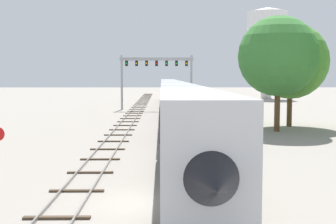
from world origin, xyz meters
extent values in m
plane|color=gray|center=(0.00, 0.00, 0.00)|extent=(400.00, 400.00, 0.00)
cube|color=slate|center=(1.28, 60.00, 0.08)|extent=(0.07, 200.00, 0.16)
cube|color=slate|center=(2.72, 60.00, 0.08)|extent=(0.07, 200.00, 0.16)
cube|color=#473828|center=(2.00, -2.00, 0.05)|extent=(2.60, 0.24, 0.10)
cube|color=#473828|center=(2.00, 2.00, 0.05)|extent=(2.60, 0.24, 0.10)
cube|color=#473828|center=(2.00, 6.00, 0.05)|extent=(2.60, 0.24, 0.10)
cube|color=#473828|center=(2.00, 10.00, 0.05)|extent=(2.60, 0.24, 0.10)
cube|color=#473828|center=(2.00, 14.00, 0.05)|extent=(2.60, 0.24, 0.10)
cube|color=#473828|center=(2.00, 18.00, 0.05)|extent=(2.60, 0.24, 0.10)
cube|color=#473828|center=(2.00, 22.00, 0.05)|extent=(2.60, 0.24, 0.10)
cube|color=#473828|center=(2.00, 26.00, 0.05)|extent=(2.60, 0.24, 0.10)
cube|color=#473828|center=(2.00, 30.00, 0.05)|extent=(2.60, 0.24, 0.10)
cube|color=#473828|center=(2.00, 34.00, 0.05)|extent=(2.60, 0.24, 0.10)
cube|color=#473828|center=(2.00, 38.00, 0.05)|extent=(2.60, 0.24, 0.10)
cube|color=#473828|center=(2.00, 42.00, 0.05)|extent=(2.60, 0.24, 0.10)
cube|color=#473828|center=(2.00, 46.00, 0.05)|extent=(2.60, 0.24, 0.10)
cube|color=#473828|center=(2.00, 50.00, 0.05)|extent=(2.60, 0.24, 0.10)
cube|color=#473828|center=(2.00, 54.00, 0.05)|extent=(2.60, 0.24, 0.10)
cube|color=#473828|center=(2.00, 58.00, 0.05)|extent=(2.60, 0.24, 0.10)
cube|color=#473828|center=(2.00, 62.00, 0.05)|extent=(2.60, 0.24, 0.10)
cube|color=#473828|center=(2.00, 66.00, 0.05)|extent=(2.60, 0.24, 0.10)
cube|color=#473828|center=(2.00, 70.00, 0.05)|extent=(2.60, 0.24, 0.10)
cube|color=#473828|center=(2.00, 74.00, 0.05)|extent=(2.60, 0.24, 0.10)
cube|color=#473828|center=(2.00, 78.00, 0.05)|extent=(2.60, 0.24, 0.10)
cube|color=#473828|center=(2.00, 82.00, 0.05)|extent=(2.60, 0.24, 0.10)
cube|color=#473828|center=(2.00, 86.00, 0.05)|extent=(2.60, 0.24, 0.10)
cube|color=#473828|center=(2.00, 90.00, 0.05)|extent=(2.60, 0.24, 0.10)
cube|color=#473828|center=(2.00, 94.00, 0.05)|extent=(2.60, 0.24, 0.10)
cube|color=#473828|center=(2.00, 98.00, 0.05)|extent=(2.60, 0.24, 0.10)
cube|color=#473828|center=(2.00, 102.00, 0.05)|extent=(2.60, 0.24, 0.10)
cube|color=#473828|center=(2.00, 106.00, 0.05)|extent=(2.60, 0.24, 0.10)
cube|color=#473828|center=(2.00, 110.00, 0.05)|extent=(2.60, 0.24, 0.10)
cube|color=#473828|center=(2.00, 114.00, 0.05)|extent=(2.60, 0.24, 0.10)
cube|color=#473828|center=(2.00, 118.00, 0.05)|extent=(2.60, 0.24, 0.10)
cube|color=#473828|center=(2.00, 122.00, 0.05)|extent=(2.60, 0.24, 0.10)
cube|color=#473828|center=(2.00, 126.00, 0.05)|extent=(2.60, 0.24, 0.10)
cube|color=#473828|center=(2.00, 130.00, 0.05)|extent=(2.60, 0.24, 0.10)
cube|color=#473828|center=(2.00, 134.00, 0.05)|extent=(2.60, 0.24, 0.10)
cube|color=#473828|center=(2.00, 138.00, 0.05)|extent=(2.60, 0.24, 0.10)
cube|color=#473828|center=(2.00, 142.00, 0.05)|extent=(2.60, 0.24, 0.10)
cube|color=#473828|center=(2.00, 146.00, 0.05)|extent=(2.60, 0.24, 0.10)
cube|color=#473828|center=(2.00, 150.00, 0.05)|extent=(2.60, 0.24, 0.10)
cube|color=#473828|center=(2.00, 154.00, 0.05)|extent=(2.60, 0.24, 0.10)
cube|color=#473828|center=(2.00, 158.00, 0.05)|extent=(2.60, 0.24, 0.10)
cube|color=slate|center=(-4.22, 40.00, 0.08)|extent=(0.07, 160.00, 0.16)
cube|color=slate|center=(-2.78, 40.00, 0.08)|extent=(0.07, 160.00, 0.16)
cube|color=#473828|center=(-3.50, -2.00, 0.05)|extent=(2.60, 0.24, 0.10)
cube|color=#473828|center=(-3.50, 2.00, 0.05)|extent=(2.60, 0.24, 0.10)
cube|color=#473828|center=(-3.50, 6.00, 0.05)|extent=(2.60, 0.24, 0.10)
cube|color=#473828|center=(-3.50, 10.00, 0.05)|extent=(2.60, 0.24, 0.10)
cube|color=#473828|center=(-3.50, 14.00, 0.05)|extent=(2.60, 0.24, 0.10)
cube|color=#473828|center=(-3.50, 18.00, 0.05)|extent=(2.60, 0.24, 0.10)
cube|color=#473828|center=(-3.50, 22.00, 0.05)|extent=(2.60, 0.24, 0.10)
cube|color=#473828|center=(-3.50, 26.00, 0.05)|extent=(2.60, 0.24, 0.10)
cube|color=#473828|center=(-3.50, 30.00, 0.05)|extent=(2.60, 0.24, 0.10)
cube|color=#473828|center=(-3.50, 34.00, 0.05)|extent=(2.60, 0.24, 0.10)
cube|color=#473828|center=(-3.50, 38.00, 0.05)|extent=(2.60, 0.24, 0.10)
cube|color=#473828|center=(-3.50, 42.00, 0.05)|extent=(2.60, 0.24, 0.10)
cube|color=#473828|center=(-3.50, 46.00, 0.05)|extent=(2.60, 0.24, 0.10)
cube|color=#473828|center=(-3.50, 50.00, 0.05)|extent=(2.60, 0.24, 0.10)
cube|color=#473828|center=(-3.50, 54.00, 0.05)|extent=(2.60, 0.24, 0.10)
cube|color=#473828|center=(-3.50, 58.00, 0.05)|extent=(2.60, 0.24, 0.10)
cube|color=#473828|center=(-3.50, 62.00, 0.05)|extent=(2.60, 0.24, 0.10)
cube|color=#473828|center=(-3.50, 66.00, 0.05)|extent=(2.60, 0.24, 0.10)
cube|color=#473828|center=(-3.50, 70.00, 0.05)|extent=(2.60, 0.24, 0.10)
cube|color=#473828|center=(-3.50, 74.00, 0.05)|extent=(2.60, 0.24, 0.10)
cube|color=#473828|center=(-3.50, 78.00, 0.05)|extent=(2.60, 0.24, 0.10)
cube|color=#473828|center=(-3.50, 82.00, 0.05)|extent=(2.60, 0.24, 0.10)
cube|color=#473828|center=(-3.50, 86.00, 0.05)|extent=(2.60, 0.24, 0.10)
cube|color=#473828|center=(-3.50, 90.00, 0.05)|extent=(2.60, 0.24, 0.10)
cube|color=#473828|center=(-3.50, 94.00, 0.05)|extent=(2.60, 0.24, 0.10)
cube|color=#473828|center=(-3.50, 98.00, 0.05)|extent=(2.60, 0.24, 0.10)
cube|color=#473828|center=(-3.50, 102.00, 0.05)|extent=(2.60, 0.24, 0.10)
cube|color=#473828|center=(-3.50, 106.00, 0.05)|extent=(2.60, 0.24, 0.10)
cube|color=#473828|center=(-3.50, 110.00, 0.05)|extent=(2.60, 0.24, 0.10)
cube|color=#473828|center=(-3.50, 114.00, 0.05)|extent=(2.60, 0.24, 0.10)
cube|color=#473828|center=(-3.50, 118.00, 0.05)|extent=(2.60, 0.24, 0.10)
cube|color=silver|center=(2.00, 3.00, 2.90)|extent=(3.00, 18.00, 3.80)
cone|color=black|center=(2.00, -6.20, 2.50)|extent=(2.88, 2.60, 2.88)
cube|color=black|center=(2.00, -4.80, 4.04)|extent=(3.04, 1.80, 1.10)
cube|color=black|center=(2.00, 3.00, 0.50)|extent=(2.52, 16.20, 1.00)
cube|color=#9EA3AD|center=(2.00, 22.00, 2.90)|extent=(3.00, 18.00, 3.80)
cube|color=black|center=(2.00, 22.00, 3.30)|extent=(3.04, 16.56, 0.90)
cube|color=black|center=(2.00, 22.00, 0.50)|extent=(2.52, 16.20, 1.00)
cube|color=#9EA3AD|center=(2.00, 41.01, 2.90)|extent=(3.00, 18.00, 3.80)
cube|color=black|center=(2.00, 41.01, 3.30)|extent=(3.04, 16.56, 0.90)
cube|color=black|center=(2.00, 41.01, 0.50)|extent=(2.52, 16.20, 1.00)
cube|color=#9EA3AD|center=(2.00, 60.01, 2.90)|extent=(3.00, 18.00, 3.80)
cube|color=black|center=(2.00, 60.01, 3.30)|extent=(3.04, 16.56, 0.90)
cube|color=black|center=(2.00, 60.01, 0.50)|extent=(2.52, 16.20, 1.00)
cube|color=#9EA3AD|center=(2.00, 79.01, 2.90)|extent=(3.00, 18.00, 3.80)
cube|color=black|center=(2.00, 79.01, 3.30)|extent=(3.04, 16.56, 0.90)
cube|color=black|center=(2.00, 79.01, 0.50)|extent=(2.52, 16.20, 1.00)
cylinder|color=#999BA0|center=(-6.00, 53.99, 4.46)|extent=(0.36, 0.36, 8.92)
cylinder|color=#999BA0|center=(5.50, 53.99, 4.46)|extent=(0.36, 0.36, 8.92)
cube|color=#999BA0|center=(-0.25, 53.99, 8.32)|extent=(12.10, 0.36, 0.50)
cube|color=black|center=(-5.18, 54.04, 7.62)|extent=(0.44, 0.32, 0.90)
sphere|color=green|center=(-5.18, 53.85, 7.62)|extent=(0.28, 0.28, 0.28)
cube|color=black|center=(-3.54, 54.04, 7.62)|extent=(0.44, 0.32, 0.90)
sphere|color=yellow|center=(-3.54, 53.85, 7.62)|extent=(0.28, 0.28, 0.28)
cube|color=black|center=(-1.89, 54.04, 7.62)|extent=(0.44, 0.32, 0.90)
sphere|color=yellow|center=(-1.89, 53.85, 7.62)|extent=(0.28, 0.28, 0.28)
cube|color=black|center=(-0.25, 54.04, 7.62)|extent=(0.44, 0.32, 0.90)
sphere|color=red|center=(-0.25, 53.85, 7.62)|extent=(0.28, 0.28, 0.28)
cube|color=black|center=(1.39, 54.04, 7.62)|extent=(0.44, 0.32, 0.90)
sphere|color=green|center=(1.39, 53.85, 7.62)|extent=(0.28, 0.28, 0.28)
cube|color=black|center=(3.04, 54.04, 7.62)|extent=(0.44, 0.32, 0.90)
sphere|color=green|center=(3.04, 53.85, 7.62)|extent=(0.28, 0.28, 0.28)
cube|color=black|center=(4.68, 54.04, 7.62)|extent=(0.44, 0.32, 0.90)
sphere|color=yellow|center=(4.68, 53.85, 7.62)|extent=(0.28, 0.28, 0.28)
cylinder|color=beige|center=(26.96, 91.88, 8.59)|extent=(2.60, 2.60, 17.19)
cylinder|color=white|center=(26.96, 91.88, 19.30)|extent=(9.85, 9.85, 4.23)
cone|color=white|center=(26.96, 91.88, 22.02)|extent=(10.05, 10.05, 1.20)
cylinder|color=brown|center=(12.10, 24.94, 2.35)|extent=(0.56, 0.56, 4.70)
sphere|color=#387A33|center=(12.10, 24.94, 7.48)|extent=(7.96, 7.96, 7.96)
cylinder|color=brown|center=(14.57, 29.19, 2.13)|extent=(0.56, 0.56, 4.26)
sphere|color=#427F2D|center=(14.57, 29.19, 7.13)|extent=(8.20, 8.20, 8.20)
camera|label=1|loc=(0.54, -18.61, 5.49)|focal=47.02mm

